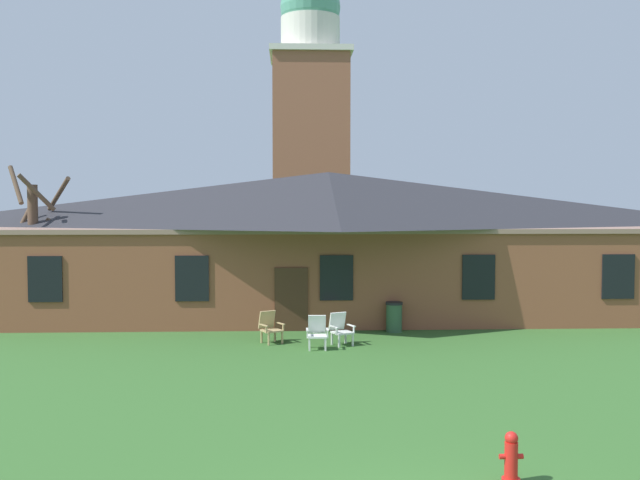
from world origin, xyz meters
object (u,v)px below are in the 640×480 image
Objects in this scene: lawn_chair_by_porch at (270,326)px; trash_bin at (394,317)px; lawn_chair_left_end at (340,328)px; fire_hydrant at (511,459)px; lawn_chair_near_door at (317,331)px.

trash_bin reaches higher than lawn_chair_by_porch.
fire_hydrant is at bearing -80.18° from lawn_chair_left_end.
trash_bin is (2.62, 2.59, -0.00)m from lawn_chair_near_door.
lawn_chair_near_door reaches higher than fire_hydrant.
trash_bin is (4.02, 1.66, -0.00)m from lawn_chair_by_porch.
trash_bin is at bearing 89.64° from fire_hydrant.
lawn_chair_by_porch is at bearing 146.44° from lawn_chair_near_door.
trash_bin is (1.91, 2.06, -0.00)m from lawn_chair_left_end.
trash_bin is at bearing 22.49° from lawn_chair_by_porch.
lawn_chair_near_door is at bearing -33.56° from lawn_chair_by_porch.
fire_hydrant is 12.65m from trash_bin.
fire_hydrant is (3.94, -10.99, -0.12)m from lawn_chair_by_porch.
lawn_chair_by_porch is 1.68m from lawn_chair_near_door.
lawn_chair_by_porch and lawn_chair_left_end have the same top height.
lawn_chair_left_end reaches higher than fire_hydrant.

